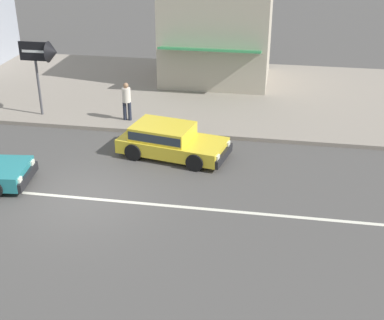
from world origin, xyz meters
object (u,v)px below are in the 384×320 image
hatchback_yellow_0 (169,140)px  pedestrian_near_clock (127,99)px  shopfront_mid_block (217,24)px  arrow_signboard (48,55)px

hatchback_yellow_0 → pedestrian_near_clock: bearing=130.9°
hatchback_yellow_0 → shopfront_mid_block: bearing=86.5°
hatchback_yellow_0 → arrow_signboard: bearing=154.0°
hatchback_yellow_0 → arrow_signboard: arrow_signboard is taller
hatchback_yellow_0 → pedestrian_near_clock: (-2.26, 2.61, 0.45)m
shopfront_mid_block → arrow_signboard: bearing=-134.0°
pedestrian_near_clock → shopfront_mid_block: (2.78, 6.00, 1.75)m
hatchback_yellow_0 → shopfront_mid_block: shopfront_mid_block is taller
hatchback_yellow_0 → pedestrian_near_clock: 3.48m
arrow_signboard → shopfront_mid_block: bearing=46.0°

